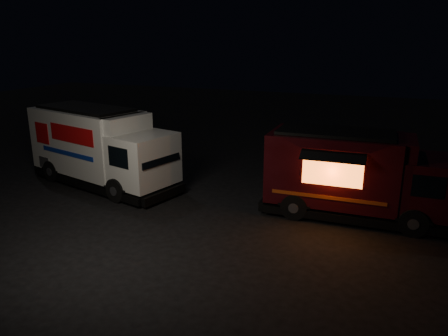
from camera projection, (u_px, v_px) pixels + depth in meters
ground at (183, 222)px, 15.99m from camera, size 80.00×80.00×0.00m
white_truck at (103, 148)px, 19.64m from camera, size 8.12×4.42×3.50m
red_truck at (358, 175)px, 16.12m from camera, size 7.03×2.76×3.24m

